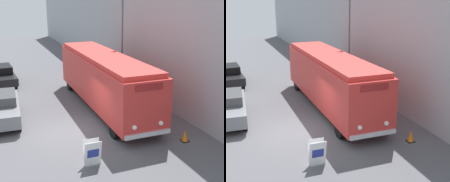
% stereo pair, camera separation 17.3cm
% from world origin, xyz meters
% --- Properties ---
extents(ground_plane, '(80.00, 80.00, 0.00)m').
position_xyz_m(ground_plane, '(0.00, 0.00, 0.00)').
color(ground_plane, '#56565B').
extents(building_wall_right, '(0.30, 60.00, 7.27)m').
position_xyz_m(building_wall_right, '(6.34, 10.00, 3.63)').
color(building_wall_right, '#9EA3A8').
rests_on(building_wall_right, ground_plane).
extents(vintage_bus, '(2.43, 11.55, 3.31)m').
position_xyz_m(vintage_bus, '(2.77, 2.87, 1.87)').
color(vintage_bus, black).
rests_on(vintage_bus, ground_plane).
extents(sign_board, '(0.70, 0.40, 1.08)m').
position_xyz_m(sign_board, '(-0.08, -3.49, 0.52)').
color(sign_board, gray).
rests_on(sign_board, ground_plane).
extents(streetlamp, '(0.36, 0.36, 7.29)m').
position_xyz_m(streetlamp, '(5.09, 5.46, 4.64)').
color(streetlamp, '#595E60').
rests_on(streetlamp, ground_plane).
extents(parked_car_near, '(2.03, 4.86, 1.54)m').
position_xyz_m(parked_car_near, '(-3.18, 2.87, 0.79)').
color(parked_car_near, black).
rests_on(parked_car_near, ground_plane).
extents(parked_car_mid, '(2.09, 4.78, 1.47)m').
position_xyz_m(parked_car_mid, '(-2.82, 10.67, 0.75)').
color(parked_car_mid, black).
rests_on(parked_car_mid, ground_plane).
extents(traffic_cone, '(0.36, 0.36, 0.55)m').
position_xyz_m(traffic_cone, '(4.67, -3.05, 0.27)').
color(traffic_cone, black).
rests_on(traffic_cone, ground_plane).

